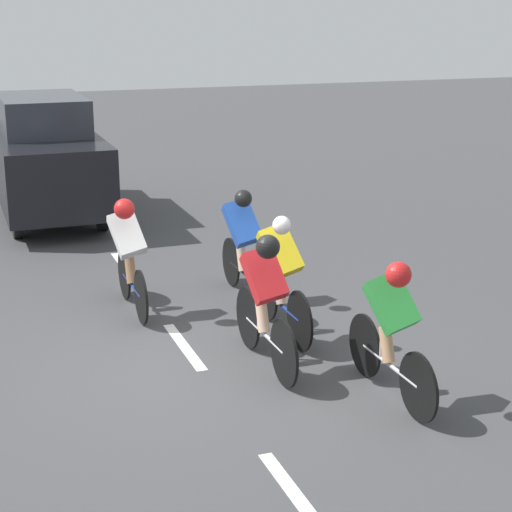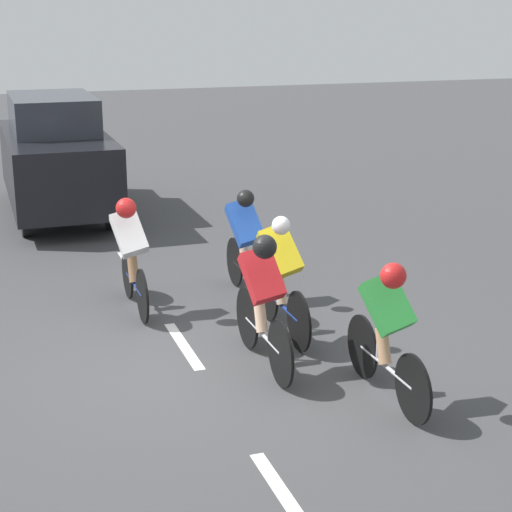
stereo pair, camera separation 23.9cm
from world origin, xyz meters
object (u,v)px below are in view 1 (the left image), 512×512
Objects in this scene: cyclist_yellow at (281,272)px; cyclist_white at (129,250)px; support_car at (46,157)px; cyclist_green at (392,324)px; cyclist_red at (265,296)px; cyclist_blue at (243,241)px.

cyclist_white is (1.42, -1.34, 0.03)m from cyclist_yellow.
cyclist_yellow is at bearing 104.10° from support_car.
cyclist_yellow is 1.91m from cyclist_green.
cyclist_white is at bearing -66.03° from cyclist_red.
cyclist_yellow is 1.35m from cyclist_blue.
cyclist_red is 1.03× the size of cyclist_blue.
cyclist_yellow is 0.97× the size of cyclist_red.
support_car reaches higher than cyclist_red.
cyclist_white is at bearing -43.19° from cyclist_yellow.
cyclist_white reaches higher than cyclist_yellow.
support_car is (1.73, -5.46, 0.27)m from cyclist_blue.
cyclist_yellow reaches higher than cyclist_green.
support_car is (2.06, -8.67, 0.27)m from cyclist_green.
support_car reaches higher than cyclist_blue.
cyclist_red is at bearing 113.97° from cyclist_white.
cyclist_yellow is 7.02m from support_car.
cyclist_red is at bearing 57.97° from cyclist_yellow.
cyclist_red is 1.38m from cyclist_green.
cyclist_red is 0.40× the size of support_car.
cyclist_green is 3.24m from cyclist_blue.
cyclist_red is at bearing 76.52° from cyclist_blue.
support_car is at bearing -75.90° from cyclist_yellow.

